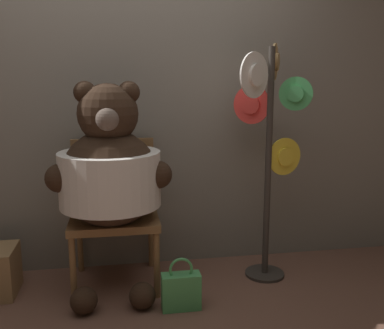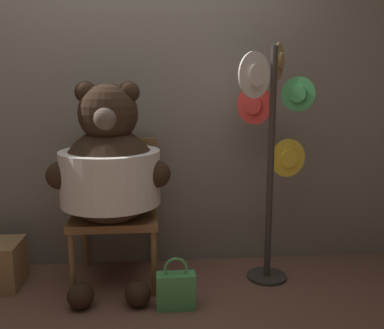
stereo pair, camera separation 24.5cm
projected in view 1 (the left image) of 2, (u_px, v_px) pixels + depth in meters
The scene contains 6 objects.
ground_plane at pixel (132, 313), 2.58m from camera, with size 14.00×14.00×0.00m, color brown.
wall_back at pixel (125, 115), 3.12m from camera, with size 8.00×0.10×2.26m.
chair at pixel (114, 205), 2.95m from camera, with size 0.58×0.55×0.98m.
teddy_bear at pixel (110, 172), 2.73m from camera, with size 0.78×0.69×1.38m.
hat_display_rack at pixel (269, 138), 2.91m from camera, with size 0.53×0.44×1.63m.
handbag_on_ground at pixel (181, 290), 2.61m from camera, with size 0.24×0.10×0.33m.
Camera 1 is at (-0.04, -2.39, 1.37)m, focal length 40.00 mm.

